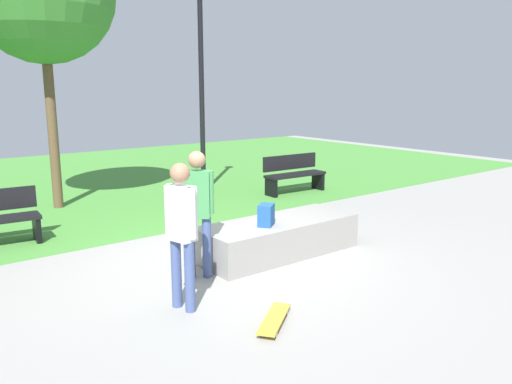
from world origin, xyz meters
TOP-DOWN VIEW (x-y plane):
  - ground_plane at (0.00, 0.00)m, footprint 28.00×28.00m
  - grass_lawn at (0.00, 7.96)m, footprint 26.60×12.09m
  - concrete_ledge at (0.85, -0.14)m, footprint 2.56×0.97m
  - backpack_on_ledge at (0.52, -0.25)m, footprint 0.34×0.33m
  - skater_performing_trick at (-1.32, -1.00)m, footprint 0.27×0.42m
  - skater_watching at (-0.64, -0.24)m, footprint 0.38×0.35m
  - skateboard_by_ledge at (-0.74, -1.96)m, footprint 0.76×0.64m
  - park_bench_near_path at (4.17, 3.20)m, footprint 1.62×0.54m
  - lamp_post at (2.46, 4.57)m, footprint 0.28×0.28m

SIDE VIEW (x-z plane):
  - ground_plane at x=0.00m, z-range 0.00..0.00m
  - grass_lawn at x=0.00m, z-range 0.00..0.01m
  - skateboard_by_ledge at x=-0.74m, z-range 0.02..0.10m
  - concrete_ledge at x=0.85m, z-range 0.00..0.53m
  - park_bench_near_path at x=4.17m, z-range 0.03..0.94m
  - backpack_on_ledge at x=0.52m, z-range 0.53..0.85m
  - skater_performing_trick at x=-1.32m, z-range 0.15..1.87m
  - skater_watching at x=-0.64m, z-range 0.15..1.88m
  - lamp_post at x=2.46m, z-range 0.47..5.22m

